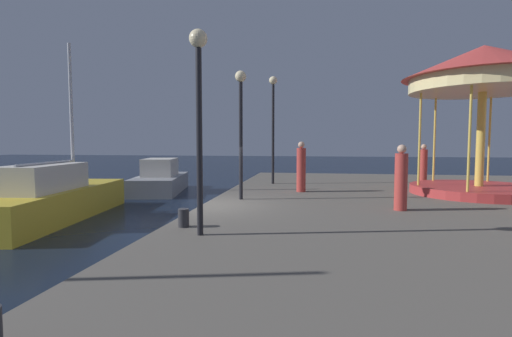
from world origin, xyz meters
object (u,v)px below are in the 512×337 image
Objects in this scene: person_far_corner at (301,168)px; person_near_carousel at (401,180)px; sailboat_yellow at (52,199)px; lamp_post_mid_promenade at (241,111)px; motorboat_grey at (160,180)px; lamp_post_near_edge at (199,95)px; carousel at (483,84)px; bollard_center at (184,218)px; person_mid_promenade at (423,165)px; lamp_post_far_end at (273,112)px.

person_near_carousel is at bearing -50.68° from person_far_corner.
lamp_post_mid_promenade is (6.42, 0.52, 2.90)m from sailboat_yellow.
person_far_corner reaches higher than motorboat_grey.
lamp_post_near_edge is 6.08m from person_near_carousel.
carousel is at bearing 16.80° from lamp_post_mid_promenade.
person_mid_promenade is (7.67, 10.27, 0.62)m from bollard_center.
lamp_post_far_end is at bearing 124.76° from person_near_carousel.
lamp_post_near_edge is 2.29× the size of person_mid_promenade.
lamp_post_near_edge is (5.88, -11.76, 2.93)m from motorboat_grey.
lamp_post_mid_promenade is 10.31× the size of bollard_center.
lamp_post_far_end is at bearing 83.98° from lamp_post_mid_promenade.
motorboat_grey is 1.19× the size of lamp_post_far_end.
sailboat_yellow reaches higher than carousel.
person_mid_promenade reaches higher than bollard_center.
sailboat_yellow is 9.30m from lamp_post_far_end.
sailboat_yellow is 4.15× the size of person_mid_promenade.
person_near_carousel is (-2.53, -7.40, 0.01)m from person_mid_promenade.
carousel is 1.13× the size of lamp_post_far_end.
person_far_corner is at bearing 76.02° from lamp_post_near_edge.
bollard_center is 0.23× the size of person_mid_promenade.
person_near_carousel is at bearing -108.89° from person_mid_promenade.
person_mid_promenade is at bearing 53.24° from bollard_center.
person_mid_promenade is (7.21, 6.14, -2.01)m from lamp_post_mid_promenade.
lamp_post_far_end is 11.84× the size of bollard_center.
lamp_post_mid_promenade is at bearing 165.02° from person_near_carousel.
carousel reaches higher than lamp_post_far_end.
person_far_corner is at bearing -143.68° from person_mid_promenade.
sailboat_yellow reaches higher than bollard_center.
person_near_carousel reaches higher than person_mid_promenade.
bollard_center is (-0.58, 0.64, -2.58)m from lamp_post_near_edge.
bollard_center is (-8.57, -6.58, -3.68)m from carousel.
sailboat_yellow is 1.77× the size of lamp_post_mid_promenade.
sailboat_yellow is at bearing 176.22° from person_near_carousel.
lamp_post_mid_promenade is 5.24m from person_near_carousel.
person_far_corner reaches higher than person_mid_promenade.
sailboat_yellow reaches higher than person_near_carousel.
carousel is at bearing 37.50° from bollard_center.
bollard_center is 6.78m from person_far_corner.
carousel reaches higher than lamp_post_near_edge.
carousel is (13.87, -4.54, 4.03)m from motorboat_grey.
lamp_post_far_end reaches higher than lamp_post_near_edge.
lamp_post_far_end is at bearing -168.44° from person_mid_promenade.
sailboat_yellow is at bearing -153.96° from person_mid_promenade.
lamp_post_mid_promenade is 4.81m from lamp_post_far_end.
motorboat_grey is at bearing 129.49° from lamp_post_mid_promenade.
person_far_corner is (1.85, 2.20, -1.95)m from lamp_post_mid_promenade.
carousel is 1.33× the size of lamp_post_near_edge.
sailboat_yellow is at bearing -142.61° from lamp_post_far_end.
sailboat_yellow is 8.30m from lamp_post_near_edge.
person_near_carousel reaches higher than motorboat_grey.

